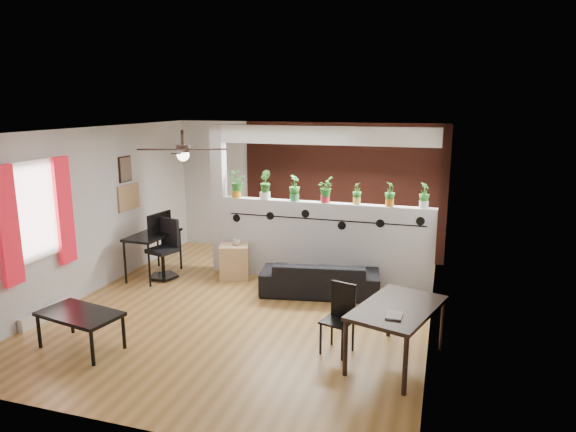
# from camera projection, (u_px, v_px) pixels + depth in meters

# --- Properties ---
(room_shell) EXTENTS (6.30, 7.10, 2.90)m
(room_shell) POSITION_uv_depth(u_px,v_px,m) (246.00, 222.00, 7.32)
(room_shell) COLOR olive
(room_shell) RESTS_ON ground
(partition_wall) EXTENTS (3.60, 0.18, 1.35)m
(partition_wall) POSITION_uv_depth(u_px,v_px,m) (324.00, 242.00, 8.62)
(partition_wall) COLOR #BCBCC1
(partition_wall) RESTS_ON ground
(ceiling_header) EXTENTS (3.60, 0.18, 0.30)m
(ceiling_header) POSITION_uv_depth(u_px,v_px,m) (326.00, 135.00, 8.24)
(ceiling_header) COLOR white
(ceiling_header) RESTS_ON room_shell
(pier_column) EXTENTS (0.22, 0.20, 2.60)m
(pier_column) POSITION_uv_depth(u_px,v_px,m) (219.00, 199.00, 9.04)
(pier_column) COLOR #BCBCC1
(pier_column) RESTS_ON ground
(brick_panel) EXTENTS (3.90, 0.05, 2.60)m
(brick_panel) POSITION_uv_depth(u_px,v_px,m) (342.00, 191.00, 9.86)
(brick_panel) COLOR #AD4532
(brick_panel) RESTS_ON ground
(vine_decal) EXTENTS (3.31, 0.01, 0.30)m
(vine_decal) POSITION_uv_depth(u_px,v_px,m) (323.00, 220.00, 8.45)
(vine_decal) COLOR black
(vine_decal) RESTS_ON partition_wall
(window_assembly) EXTENTS (0.09, 1.30, 1.55)m
(window_assembly) POSITION_uv_depth(u_px,v_px,m) (36.00, 214.00, 6.89)
(window_assembly) COLOR white
(window_assembly) RESTS_ON room_shell
(baseboard_heater) EXTENTS (0.08, 1.00, 0.18)m
(baseboard_heater) POSITION_uv_depth(u_px,v_px,m) (48.00, 312.00, 7.20)
(baseboard_heater) COLOR silver
(baseboard_heater) RESTS_ON ground
(corkboard) EXTENTS (0.03, 0.60, 0.45)m
(corkboard) POSITION_uv_depth(u_px,v_px,m) (129.00, 197.00, 8.94)
(corkboard) COLOR #A2794E
(corkboard) RESTS_ON room_shell
(framed_art) EXTENTS (0.03, 0.34, 0.44)m
(framed_art) POSITION_uv_depth(u_px,v_px,m) (125.00, 169.00, 8.78)
(framed_art) COLOR #8C7259
(framed_art) RESTS_ON room_shell
(ceiling_fan) EXTENTS (1.19, 1.19, 0.43)m
(ceiling_fan) POSITION_uv_depth(u_px,v_px,m) (183.00, 151.00, 7.05)
(ceiling_fan) COLOR black
(ceiling_fan) RESTS_ON room_shell
(potted_plant_0) EXTENTS (0.25, 0.21, 0.45)m
(potted_plant_0) POSITION_uv_depth(u_px,v_px,m) (236.00, 184.00, 8.88)
(potted_plant_0) COLOR orange
(potted_plant_0) RESTS_ON partition_wall
(potted_plant_1) EXTENTS (0.32, 0.33, 0.49)m
(potted_plant_1) POSITION_uv_depth(u_px,v_px,m) (265.00, 184.00, 8.72)
(potted_plant_1) COLOR white
(potted_plant_1) RESTS_ON partition_wall
(potted_plant_2) EXTENTS (0.20, 0.24, 0.43)m
(potted_plant_2) POSITION_uv_depth(u_px,v_px,m) (295.00, 187.00, 8.58)
(potted_plant_2) COLOR #338C48
(potted_plant_2) RESTS_ON partition_wall
(potted_plant_3) EXTENTS (0.22, 0.25, 0.42)m
(potted_plant_3) POSITION_uv_depth(u_px,v_px,m) (325.00, 189.00, 8.43)
(potted_plant_3) COLOR red
(potted_plant_3) RESTS_ON partition_wall
(potted_plant_4) EXTENTS (0.15, 0.18, 0.36)m
(potted_plant_4) POSITION_uv_depth(u_px,v_px,m) (357.00, 193.00, 8.28)
(potted_plant_4) COLOR #EBD753
(potted_plant_4) RESTS_ON partition_wall
(potted_plant_5) EXTENTS (0.20, 0.23, 0.39)m
(potted_plant_5) POSITION_uv_depth(u_px,v_px,m) (390.00, 193.00, 8.13)
(potted_plant_5) COLOR #C87217
(potted_plant_5) RESTS_ON partition_wall
(potted_plant_6) EXTENTS (0.20, 0.23, 0.40)m
(potted_plant_6) POSITION_uv_depth(u_px,v_px,m) (424.00, 195.00, 7.97)
(potted_plant_6) COLOR white
(potted_plant_6) RESTS_ON partition_wall
(sofa) EXTENTS (1.85, 0.98, 0.52)m
(sofa) POSITION_uv_depth(u_px,v_px,m) (320.00, 278.00, 8.09)
(sofa) COLOR black
(sofa) RESTS_ON ground
(cube_shelf) EXTENTS (0.59, 0.56, 0.59)m
(cube_shelf) POSITION_uv_depth(u_px,v_px,m) (234.00, 261.00, 8.82)
(cube_shelf) COLOR tan
(cube_shelf) RESTS_ON ground
(cup) EXTENTS (0.14, 0.14, 0.10)m
(cup) POSITION_uv_depth(u_px,v_px,m) (237.00, 242.00, 8.73)
(cup) COLOR gray
(cup) RESTS_ON cube_shelf
(computer_desk) EXTENTS (0.59, 1.07, 0.76)m
(computer_desk) POSITION_uv_depth(u_px,v_px,m) (153.00, 238.00, 8.83)
(computer_desk) COLOR black
(computer_desk) RESTS_ON ground
(monitor) EXTENTS (0.34, 0.11, 0.19)m
(monitor) POSITION_uv_depth(u_px,v_px,m) (157.00, 226.00, 8.93)
(monitor) COLOR black
(monitor) RESTS_ON computer_desk
(office_chair) EXTENTS (0.53, 0.53, 1.01)m
(office_chair) POSITION_uv_depth(u_px,v_px,m) (165.00, 253.00, 8.80)
(office_chair) COLOR black
(office_chair) RESTS_ON ground
(dining_table) EXTENTS (1.11, 1.44, 0.70)m
(dining_table) POSITION_uv_depth(u_px,v_px,m) (397.00, 312.00, 5.87)
(dining_table) COLOR black
(dining_table) RESTS_ON ground
(book) EXTENTS (0.18, 0.24, 0.02)m
(book) POSITION_uv_depth(u_px,v_px,m) (386.00, 314.00, 5.60)
(book) COLOR gray
(book) RESTS_ON dining_table
(folding_chair) EXTENTS (0.42, 0.42, 0.85)m
(folding_chair) POSITION_uv_depth(u_px,v_px,m) (340.00, 312.00, 6.19)
(folding_chair) COLOR black
(folding_chair) RESTS_ON ground
(coffee_table) EXTENTS (1.10, 0.74, 0.47)m
(coffee_table) POSITION_uv_depth(u_px,v_px,m) (80.00, 316.00, 6.25)
(coffee_table) COLOR black
(coffee_table) RESTS_ON ground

